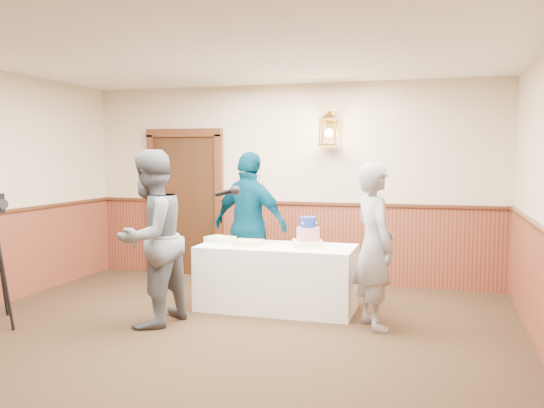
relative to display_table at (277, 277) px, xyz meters
The scene contains 9 objects.
ground 1.95m from the display_table, 97.98° to the right, with size 7.00×7.00×0.00m, color black.
room_shell 1.87m from the display_table, 102.49° to the right, with size 6.02×7.02×2.81m.
display_table is the anchor object (origin of this frame).
tiered_cake 0.62m from the display_table, ahead, with size 0.42×0.42×0.34m.
sheet_cake_yellow 0.52m from the display_table, 163.01° to the right, with size 0.32×0.24×0.07m, color #E8C78A.
sheet_cake_green 0.83m from the display_table, behind, with size 0.31×0.25×0.07m, color #B6E8A4.
interviewer 1.57m from the display_table, 138.72° to the right, with size 1.54×1.01×1.85m.
baker 1.32m from the display_table, 19.42° to the right, with size 0.63×0.41×1.72m, color gray.
assistant_p 0.82m from the display_table, 138.73° to the left, with size 1.08×0.45×1.84m, color #03344B.
Camera 1 is at (2.06, -4.46, 1.79)m, focal length 38.00 mm.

